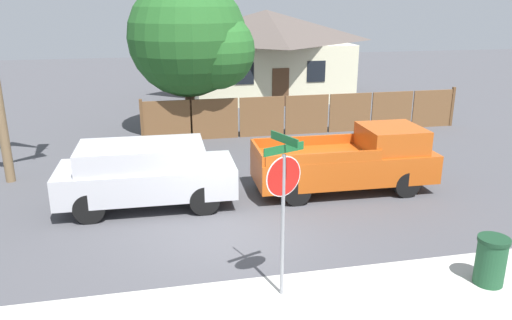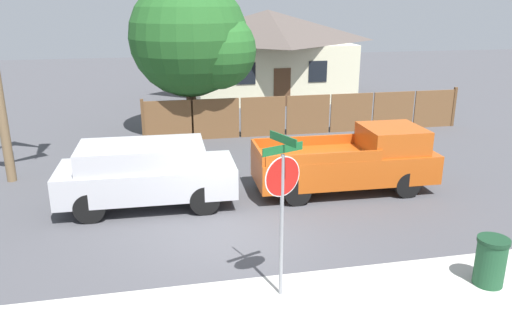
# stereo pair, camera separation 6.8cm
# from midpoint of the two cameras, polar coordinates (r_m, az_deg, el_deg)

# --- Properties ---
(ground_plane) EXTENTS (80.00, 80.00, 0.00)m
(ground_plane) POSITION_cam_midpoint_polar(r_m,az_deg,el_deg) (12.09, -2.87, -8.56)
(ground_plane) COLOR #47474C
(wooden_fence) EXTENTS (13.54, 0.12, 1.73)m
(wooden_fence) POSITION_cam_midpoint_polar(r_m,az_deg,el_deg) (20.92, 5.74, 5.20)
(wooden_fence) COLOR brown
(wooden_fence) RESTS_ON ground
(house) EXTENTS (9.22, 7.31, 4.84)m
(house) POSITION_cam_midpoint_polar(r_m,az_deg,el_deg) (29.40, 1.07, 12.26)
(house) COLOR beige
(house) RESTS_ON ground
(oak_tree) EXTENTS (4.95, 4.72, 6.31)m
(oak_tree) POSITION_cam_midpoint_polar(r_m,az_deg,el_deg) (20.47, -7.25, 13.43)
(oak_tree) COLOR brown
(oak_tree) RESTS_ON ground
(red_suv) EXTENTS (4.70, 2.01, 1.75)m
(red_suv) POSITION_cam_midpoint_polar(r_m,az_deg,el_deg) (13.66, -12.60, -1.41)
(red_suv) COLOR #B7B7BC
(red_suv) RESTS_ON ground
(orange_pickup) EXTENTS (5.23, 1.98, 1.87)m
(orange_pickup) POSITION_cam_midpoint_polar(r_m,az_deg,el_deg) (14.76, 10.74, -0.10)
(orange_pickup) COLOR #B74C14
(orange_pickup) RESTS_ON ground
(stop_sign) EXTENTS (0.80, 0.73, 3.15)m
(stop_sign) POSITION_cam_midpoint_polar(r_m,az_deg,el_deg) (8.94, 2.92, -3.45)
(stop_sign) COLOR gray
(stop_sign) RESTS_ON ground
(trash_bin) EXTENTS (0.61, 0.61, 0.99)m
(trash_bin) POSITION_cam_midpoint_polar(r_m,az_deg,el_deg) (10.96, 25.09, -10.37)
(trash_bin) COLOR #1E4C2D
(trash_bin) RESTS_ON ground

